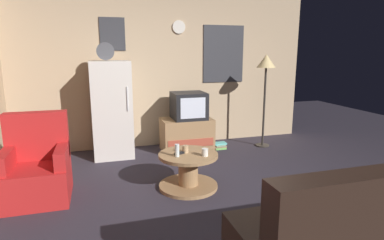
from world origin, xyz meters
TOP-DOWN VIEW (x-y plane):
  - ground_plane at (0.00, 0.00)m, footprint 12.00×12.00m
  - wall_with_art at (0.01, 2.45)m, footprint 5.20×0.12m
  - fridge at (-0.94, 2.01)m, footprint 0.60×0.62m
  - tv_stand at (0.26, 1.96)m, footprint 0.84×0.53m
  - crt_tv at (0.30, 1.96)m, footprint 0.54×0.51m
  - standing_lamp at (1.60, 1.80)m, footprint 0.32×0.32m
  - coffee_table at (-0.14, 0.48)m, footprint 0.72×0.72m
  - wine_glass at (-0.29, 0.40)m, footprint 0.05×0.05m
  - mug_ceramic_white at (0.03, 0.33)m, footprint 0.08×0.08m
  - mug_ceramic_tan at (-0.16, 0.52)m, footprint 0.08×0.08m
  - remote_control at (-0.23, 0.49)m, footprint 0.16×0.09m
  - armchair at (-1.85, 0.69)m, footprint 0.68×0.68m
  - couch at (0.59, -1.39)m, footprint 1.70×0.80m
  - book_stack at (0.82, 1.86)m, footprint 0.22×0.17m

SIDE VIEW (x-z plane):
  - ground_plane at x=0.00m, z-range 0.00..0.00m
  - book_stack at x=0.82m, z-range 0.00..0.11m
  - coffee_table at x=-0.14m, z-range 0.00..0.43m
  - tv_stand at x=0.26m, z-range 0.00..0.54m
  - couch at x=0.59m, z-range -0.15..0.77m
  - armchair at x=-1.85m, z-range -0.14..0.82m
  - remote_control at x=-0.23m, z-range 0.43..0.46m
  - mug_ceramic_white at x=0.03m, z-range 0.43..0.52m
  - mug_ceramic_tan at x=-0.16m, z-range 0.43..0.52m
  - wine_glass at x=-0.29m, z-range 0.43..0.58m
  - fridge at x=-0.94m, z-range -0.13..1.64m
  - crt_tv at x=0.30m, z-range 0.54..0.98m
  - wall_with_art at x=0.01m, z-range 0.00..2.70m
  - standing_lamp at x=1.60m, z-range 0.56..2.15m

